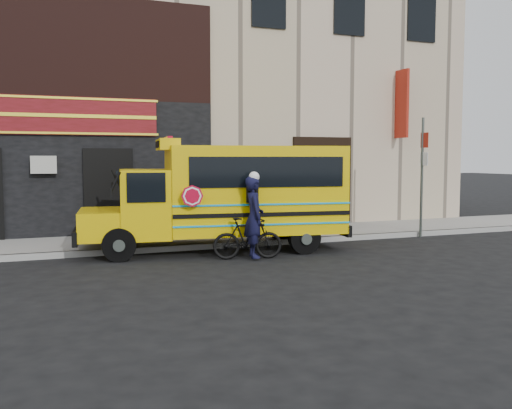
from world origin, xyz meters
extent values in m
plane|color=black|center=(0.00, 0.00, 0.00)|extent=(120.00, 120.00, 0.00)
cube|color=gray|center=(0.00, 2.60, 0.07)|extent=(40.00, 0.20, 0.15)
cube|color=gray|center=(0.00, 4.10, 0.07)|extent=(40.00, 3.00, 0.15)
cube|color=tan|center=(0.00, 10.50, 6.15)|extent=(20.00, 10.00, 12.00)
cube|color=black|center=(-5.00, 5.55, 2.15)|extent=(10.00, 0.30, 4.00)
cube|color=black|center=(-5.00, 5.55, 5.65)|extent=(10.00, 0.28, 3.00)
cube|color=#510C0B|center=(-5.00, 5.38, 3.65)|extent=(6.50, 0.12, 1.10)
cube|color=black|center=(-3.20, 5.40, 1.40)|extent=(1.30, 0.10, 2.50)
cube|color=maroon|center=(7.00, 5.15, 4.35)|extent=(0.10, 0.70, 2.40)
cylinder|color=black|center=(-3.44, 1.57, 0.40)|extent=(0.83, 0.39, 0.80)
cylinder|color=black|center=(-3.18, 3.46, 0.40)|extent=(0.83, 0.39, 0.80)
cylinder|color=black|center=(1.11, 0.94, 0.40)|extent=(0.83, 0.39, 0.80)
cylinder|color=black|center=(1.37, 2.83, 0.40)|extent=(0.83, 0.39, 0.80)
cube|color=#D6B104|center=(-3.76, 2.58, 0.80)|extent=(1.26, 2.12, 0.70)
cube|color=black|center=(-4.30, 2.65, 0.55)|extent=(0.40, 2.05, 0.35)
cube|color=#D6B104|center=(-2.67, 2.43, 1.30)|extent=(1.48, 2.24, 1.70)
cube|color=black|center=(-3.23, 2.50, 1.70)|extent=(0.31, 1.79, 0.90)
cube|color=#D6B104|center=(0.15, 2.04, 1.62)|extent=(4.76, 2.79, 2.25)
cube|color=black|center=(2.41, 1.72, 0.55)|extent=(0.42, 2.20, 0.30)
cube|color=black|center=(0.10, 0.92, 2.10)|extent=(3.87, 0.57, 0.75)
cube|color=#D6B104|center=(-2.08, 2.34, 2.78)|extent=(0.71, 1.65, 0.28)
cylinder|color=#AA0621|center=(-1.81, 0.99, 1.55)|extent=(0.52, 0.10, 0.52)
cylinder|color=#454D48|center=(5.82, 2.40, 1.83)|extent=(0.08, 0.08, 3.66)
cube|color=maroon|center=(5.82, 2.32, 2.98)|extent=(0.04, 0.32, 0.46)
cube|color=white|center=(5.82, 2.32, 2.40)|extent=(0.04, 0.32, 0.40)
imported|color=black|center=(-0.50, 0.77, 0.51)|extent=(1.74, 0.81, 1.01)
imported|color=black|center=(-0.36, 0.69, 0.98)|extent=(0.58, 0.78, 1.96)
camera|label=1|loc=(-5.28, -12.00, 2.46)|focal=40.00mm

